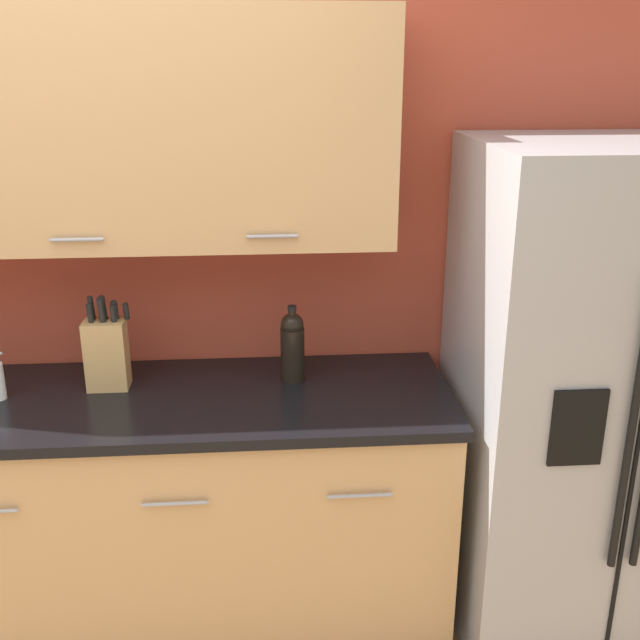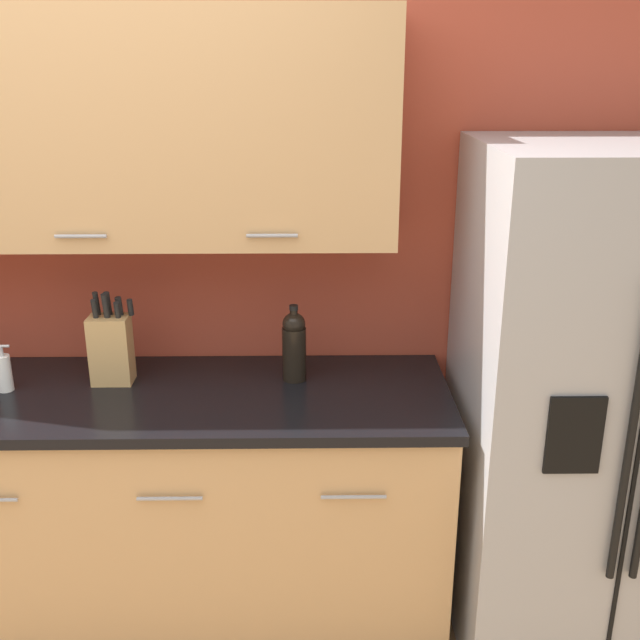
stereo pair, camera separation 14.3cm
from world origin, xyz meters
TOP-DOWN VIEW (x-y plane):
  - wall_back at (0.06, 1.30)m, footprint 10.00×0.39m
  - counter_unit at (0.22, 1.00)m, footprint 2.36×0.64m
  - refrigerator at (1.87, 0.95)m, footprint 0.85×0.75m
  - knife_block at (0.25, 1.08)m, footprint 0.15×0.10m
  - wine_bottle at (0.88, 1.09)m, footprint 0.08×0.08m

SIDE VIEW (x-z plane):
  - counter_unit at x=0.22m, z-range 0.01..0.91m
  - refrigerator at x=1.87m, z-range 0.00..1.72m
  - knife_block at x=0.25m, z-range 0.87..1.19m
  - wine_bottle at x=0.88m, z-range 0.89..1.16m
  - wall_back at x=0.06m, z-range 0.12..2.72m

